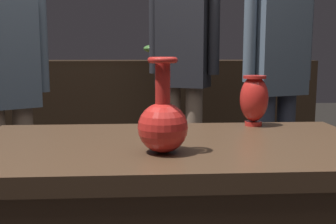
{
  "coord_description": "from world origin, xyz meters",
  "views": [
    {
      "loc": [
        -0.09,
        -1.19,
        1.07
      ],
      "look_at": [
        -0.02,
        -0.06,
        0.9
      ],
      "focal_mm": 44.1,
      "sensor_mm": 36.0,
      "label": 1
    }
  ],
  "objects_px": {
    "vase_tall_behind": "(254,99)",
    "visitor_near_right": "(278,68)",
    "vase_centerpiece": "(163,122)",
    "shelf_vase_far_left": "(25,53)",
    "shelf_vase_center": "(153,49)",
    "visitor_center_back": "(183,61)",
    "visitor_near_left": "(7,82)"
  },
  "relations": [
    {
      "from": "vase_tall_behind",
      "to": "visitor_near_right",
      "type": "distance_m",
      "value": 1.02
    },
    {
      "from": "vase_centerpiece",
      "to": "shelf_vase_far_left",
      "type": "height_order",
      "value": "shelf_vase_far_left"
    },
    {
      "from": "vase_centerpiece",
      "to": "shelf_vase_center",
      "type": "height_order",
      "value": "shelf_vase_center"
    },
    {
      "from": "visitor_center_back",
      "to": "shelf_vase_center",
      "type": "bearing_deg",
      "value": -51.51
    },
    {
      "from": "vase_tall_behind",
      "to": "visitor_center_back",
      "type": "height_order",
      "value": "visitor_center_back"
    },
    {
      "from": "shelf_vase_far_left",
      "to": "shelf_vase_center",
      "type": "distance_m",
      "value": 1.04
    },
    {
      "from": "shelf_vase_center",
      "to": "visitor_center_back",
      "type": "height_order",
      "value": "visitor_center_back"
    },
    {
      "from": "shelf_vase_far_left",
      "to": "visitor_near_right",
      "type": "height_order",
      "value": "visitor_near_right"
    },
    {
      "from": "shelf_vase_far_left",
      "to": "vase_tall_behind",
      "type": "bearing_deg",
      "value": -56.22
    },
    {
      "from": "visitor_near_left",
      "to": "visitor_center_back",
      "type": "bearing_deg",
      "value": 167.75
    },
    {
      "from": "shelf_vase_far_left",
      "to": "shelf_vase_center",
      "type": "relative_size",
      "value": 0.62
    },
    {
      "from": "vase_tall_behind",
      "to": "visitor_center_back",
      "type": "xyz_separation_m",
      "value": [
        -0.14,
        1.19,
        0.11
      ]
    },
    {
      "from": "vase_tall_behind",
      "to": "shelf_vase_center",
      "type": "bearing_deg",
      "value": 99.18
    },
    {
      "from": "visitor_center_back",
      "to": "visitor_near_left",
      "type": "bearing_deg",
      "value": 45.66
    },
    {
      "from": "shelf_vase_center",
      "to": "visitor_near_right",
      "type": "distance_m",
      "value": 1.23
    },
    {
      "from": "vase_centerpiece",
      "to": "visitor_near_left",
      "type": "height_order",
      "value": "visitor_near_left"
    },
    {
      "from": "vase_centerpiece",
      "to": "visitor_near_right",
      "type": "height_order",
      "value": "visitor_near_right"
    },
    {
      "from": "visitor_center_back",
      "to": "visitor_near_left",
      "type": "xyz_separation_m",
      "value": [
        -0.99,
        -0.37,
        -0.1
      ]
    },
    {
      "from": "shelf_vase_far_left",
      "to": "vase_centerpiece",
      "type": "bearing_deg",
      "value": -67.28
    },
    {
      "from": "shelf_vase_center",
      "to": "visitor_center_back",
      "type": "distance_m",
      "value": 0.77
    },
    {
      "from": "shelf_vase_center",
      "to": "visitor_near_left",
      "type": "bearing_deg",
      "value": -126.31
    },
    {
      "from": "visitor_center_back",
      "to": "visitor_near_right",
      "type": "bearing_deg",
      "value": 178.95
    },
    {
      "from": "vase_tall_behind",
      "to": "shelf_vase_far_left",
      "type": "distance_m",
      "value": 2.44
    },
    {
      "from": "vase_tall_behind",
      "to": "visitor_near_right",
      "type": "relative_size",
      "value": 0.11
    },
    {
      "from": "visitor_near_left",
      "to": "vase_centerpiece",
      "type": "bearing_deg",
      "value": 90.36
    },
    {
      "from": "vase_centerpiece",
      "to": "shelf_vase_far_left",
      "type": "relative_size",
      "value": 2.68
    },
    {
      "from": "vase_tall_behind",
      "to": "shelf_vase_center",
      "type": "xyz_separation_m",
      "value": [
        -0.31,
        1.94,
        0.18
      ]
    },
    {
      "from": "visitor_near_right",
      "to": "visitor_center_back",
      "type": "xyz_separation_m",
      "value": [
        -0.53,
        0.26,
        0.03
      ]
    },
    {
      "from": "vase_centerpiece",
      "to": "visitor_near_left",
      "type": "xyz_separation_m",
      "value": [
        -0.78,
        1.2,
        0.02
      ]
    },
    {
      "from": "shelf_vase_center",
      "to": "visitor_near_left",
      "type": "height_order",
      "value": "visitor_near_left"
    },
    {
      "from": "shelf_vase_far_left",
      "to": "visitor_center_back",
      "type": "height_order",
      "value": "visitor_center_back"
    },
    {
      "from": "visitor_center_back",
      "to": "vase_centerpiece",
      "type": "bearing_deg",
      "value": 107.5
    }
  ]
}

